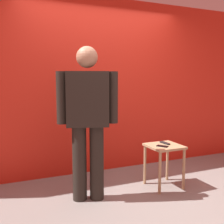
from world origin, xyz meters
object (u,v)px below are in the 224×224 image
(side_table, at_px, (164,153))
(cell_phone, at_px, (162,146))
(standing_person, at_px, (88,116))
(tv_remote, at_px, (165,143))

(side_table, bearing_deg, cell_phone, -141.46)
(standing_person, xyz_separation_m, tv_remote, (1.09, 0.02, -0.43))
(standing_person, xyz_separation_m, side_table, (1.04, -0.04, -0.55))
(standing_person, relative_size, tv_remote, 10.54)
(standing_person, relative_size, side_table, 3.17)
(standing_person, bearing_deg, cell_phone, -5.47)
(side_table, distance_m, cell_phone, 0.15)
(standing_person, relative_size, cell_phone, 12.45)
(cell_phone, height_order, tv_remote, tv_remote)
(standing_person, height_order, cell_phone, standing_person)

